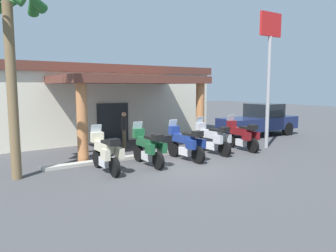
% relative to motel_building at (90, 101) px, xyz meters
% --- Properties ---
extents(ground_plane, '(80.00, 80.00, 0.00)m').
position_rel_motel_building_xyz_m(ground_plane, '(0.08, -9.61, -2.13)').
color(ground_plane, '#424244').
extents(motel_building, '(14.21, 11.01, 4.17)m').
position_rel_motel_building_xyz_m(motel_building, '(0.00, 0.00, 0.00)').
color(motel_building, silver).
rests_on(motel_building, ground_plane).
extents(motorcycle_cream, '(0.71, 2.21, 1.61)m').
position_rel_motel_building_xyz_m(motorcycle_cream, '(-2.76, -8.75, -1.43)').
color(motorcycle_cream, black).
rests_on(motorcycle_cream, ground_plane).
extents(motorcycle_green, '(0.71, 2.21, 1.61)m').
position_rel_motel_building_xyz_m(motorcycle_green, '(-1.02, -8.74, -1.43)').
color(motorcycle_green, black).
rests_on(motorcycle_green, ground_plane).
extents(motorcycle_blue, '(0.72, 2.21, 1.61)m').
position_rel_motel_building_xyz_m(motorcycle_blue, '(0.71, -8.82, -1.43)').
color(motorcycle_blue, black).
rests_on(motorcycle_blue, ground_plane).
extents(motorcycle_silver, '(0.72, 2.21, 1.61)m').
position_rel_motel_building_xyz_m(motorcycle_silver, '(2.45, -8.50, -1.43)').
color(motorcycle_silver, black).
rests_on(motorcycle_silver, ground_plane).
extents(motorcycle_maroon, '(0.74, 2.21, 1.61)m').
position_rel_motel_building_xyz_m(motorcycle_maroon, '(4.18, -8.63, -1.43)').
color(motorcycle_maroon, black).
rests_on(motorcycle_maroon, ground_plane).
extents(pedestrian, '(0.32, 0.52, 1.76)m').
position_rel_motel_building_xyz_m(pedestrian, '(-0.14, -4.93, -1.10)').
color(pedestrian, brown).
rests_on(pedestrian, ground_plane).
extents(pickup_truck_navy, '(5.22, 2.00, 1.95)m').
position_rel_motel_building_xyz_m(pickup_truck_navy, '(8.40, -6.07, -1.19)').
color(pickup_truck_navy, black).
rests_on(pickup_truck_navy, ground_plane).
extents(palm_tree_roadside, '(2.41, 2.40, 6.48)m').
position_rel_motel_building_xyz_m(palm_tree_roadside, '(-5.52, -7.88, 2.81)').
color(palm_tree_roadside, brown).
rests_on(palm_tree_roadside, ground_plane).
extents(roadside_sign, '(1.40, 0.18, 6.45)m').
position_rel_motel_building_xyz_m(roadside_sign, '(5.64, -8.87, 2.21)').
color(roadside_sign, '#99999E').
rests_on(roadside_sign, ground_plane).
extents(curb_strip, '(10.68, 0.36, 0.12)m').
position_rel_motel_building_xyz_m(curb_strip, '(0.71, -7.31, -2.07)').
color(curb_strip, '#ADA89E').
rests_on(curb_strip, ground_plane).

